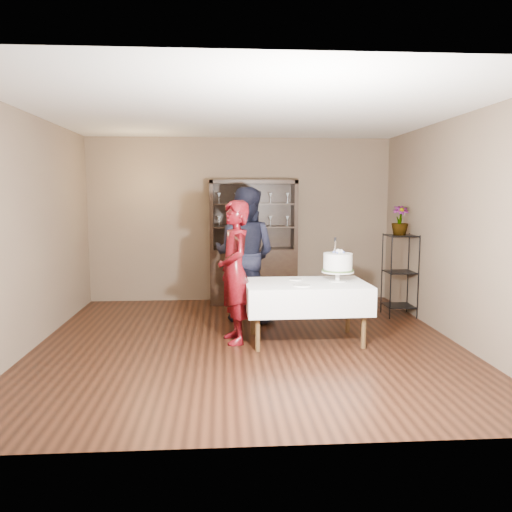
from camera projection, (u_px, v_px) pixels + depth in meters
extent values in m
plane|color=black|center=(248.00, 342.00, 6.01)|extent=(5.00, 5.00, 0.00)
plane|color=silver|center=(248.00, 113.00, 5.68)|extent=(5.00, 5.00, 0.00)
cube|color=brown|center=(240.00, 220.00, 8.32)|extent=(5.00, 0.02, 2.70)
cube|color=brown|center=(29.00, 232.00, 5.68)|extent=(0.02, 5.00, 2.70)
cube|color=brown|center=(455.00, 230.00, 6.01)|extent=(0.02, 5.00, 2.70)
cube|color=black|center=(253.00, 275.00, 8.19)|extent=(1.40, 0.48, 0.90)
cube|color=black|center=(252.00, 214.00, 8.28)|extent=(1.40, 0.03, 1.10)
cube|color=black|center=(253.00, 182.00, 8.00)|extent=(1.40, 0.48, 0.06)
cube|color=black|center=(253.00, 227.00, 8.09)|extent=(1.28, 0.42, 0.02)
cube|color=black|center=(253.00, 204.00, 8.04)|extent=(1.28, 0.42, 0.02)
cylinder|color=black|center=(391.00, 278.00, 7.07)|extent=(0.02, 0.02, 1.20)
cylinder|color=black|center=(418.00, 277.00, 7.09)|extent=(0.02, 0.02, 1.20)
cylinder|color=black|center=(382.00, 273.00, 7.46)|extent=(0.02, 0.02, 1.20)
cylinder|color=black|center=(408.00, 273.00, 7.49)|extent=(0.02, 0.02, 1.20)
cube|color=black|center=(399.00, 305.00, 7.33)|extent=(0.40, 0.40, 0.02)
cube|color=black|center=(400.00, 272.00, 7.27)|extent=(0.40, 0.40, 0.01)
cube|color=black|center=(401.00, 236.00, 7.21)|extent=(0.40, 0.40, 0.02)
cube|color=silver|center=(306.00, 296.00, 6.00)|extent=(1.47, 0.93, 0.33)
cylinder|color=#4B341B|center=(258.00, 322.00, 5.64)|extent=(0.06, 0.06, 0.69)
cylinder|color=#4B341B|center=(364.00, 319.00, 5.75)|extent=(0.06, 0.06, 0.69)
cylinder|color=#4B341B|center=(253.00, 308.00, 6.31)|extent=(0.06, 0.06, 0.69)
cylinder|color=#4B341B|center=(348.00, 306.00, 6.42)|extent=(0.06, 0.06, 0.69)
imported|color=#3D0508|center=(235.00, 272.00, 5.94)|extent=(0.53, 0.70, 1.71)
imported|color=black|center=(245.00, 254.00, 6.98)|extent=(1.12, 1.01, 1.88)
cylinder|color=white|center=(337.00, 281.00, 6.07)|extent=(0.22, 0.22, 0.01)
cylinder|color=white|center=(338.00, 277.00, 6.06)|extent=(0.05, 0.05, 0.11)
cylinder|color=white|center=(338.00, 272.00, 6.06)|extent=(0.39, 0.39, 0.02)
cylinder|color=#45622E|center=(338.00, 270.00, 6.05)|extent=(0.38, 0.38, 0.02)
cylinder|color=white|center=(338.00, 262.00, 6.04)|extent=(0.38, 0.38, 0.22)
sphere|color=#6170D1|center=(341.00, 252.00, 6.03)|extent=(0.03, 0.03, 0.03)
cube|color=white|center=(335.00, 247.00, 5.99)|extent=(0.02, 0.02, 0.15)
cube|color=black|center=(335.00, 239.00, 5.98)|extent=(0.03, 0.02, 0.06)
cylinder|color=white|center=(302.00, 285.00, 5.74)|extent=(0.26, 0.26, 0.01)
cylinder|color=white|center=(296.00, 279.00, 6.15)|extent=(0.20, 0.20, 0.01)
imported|color=#45622E|center=(400.00, 220.00, 7.18)|extent=(0.25, 0.25, 0.43)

